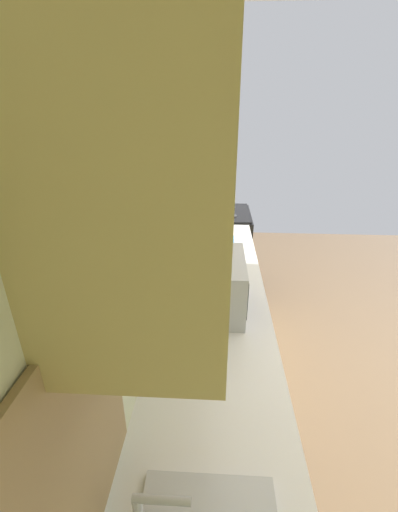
% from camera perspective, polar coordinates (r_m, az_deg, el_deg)
% --- Properties ---
extents(ground_plane, '(6.63, 6.63, 0.00)m').
position_cam_1_polar(ground_plane, '(2.94, 29.31, -20.38)').
color(ground_plane, brown).
extents(wall_back, '(4.26, 0.12, 2.83)m').
position_cam_1_polar(wall_back, '(1.93, -7.73, 8.81)').
color(wall_back, beige).
rests_on(wall_back, ground_plane).
extents(counter_run, '(3.24, 0.62, 0.89)m').
position_cam_1_polar(counter_run, '(2.03, 2.25, -22.56)').
color(counter_run, tan).
rests_on(counter_run, ground_plane).
extents(upper_cabinets, '(1.97, 0.32, 0.56)m').
position_cam_1_polar(upper_cabinets, '(1.39, -2.67, 18.27)').
color(upper_cabinets, tan).
extents(window_back_wall, '(0.58, 0.02, 0.60)m').
position_cam_1_polar(window_back_wall, '(0.86, -20.71, -29.74)').
color(window_back_wall, '#997A4C').
extents(oven_range, '(0.68, 0.66, 1.07)m').
position_cam_1_polar(oven_range, '(3.64, 3.35, 0.87)').
color(oven_range, black).
rests_on(oven_range, ground_plane).
extents(microwave, '(0.46, 0.37, 0.30)m').
position_cam_1_polar(microwave, '(1.83, 2.14, -4.74)').
color(microwave, '#B7BABF').
rests_on(microwave, counter_run).
extents(bowl, '(0.18, 0.18, 0.04)m').
position_cam_1_polar(bowl, '(2.76, 4.20, 3.00)').
color(bowl, '#4C8CBF').
rests_on(bowl, counter_run).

